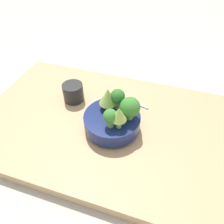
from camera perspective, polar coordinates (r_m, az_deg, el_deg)
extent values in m
plane|color=#ADA89E|center=(0.88, -0.31, -4.92)|extent=(6.00, 6.00, 0.00)
cube|color=tan|center=(0.87, -0.32, -3.94)|extent=(1.05, 0.63, 0.04)
cylinder|color=navy|center=(0.83, 0.00, -3.97)|extent=(0.09, 0.09, 0.01)
cylinder|color=navy|center=(0.80, 0.00, -2.38)|extent=(0.21, 0.21, 0.05)
cylinder|color=#609347|center=(0.81, -1.06, 1.72)|extent=(0.02, 0.02, 0.02)
cone|color=#93B751|center=(0.78, -1.10, 4.13)|extent=(0.06, 0.06, 0.06)
cylinder|color=#7AB256|center=(0.80, 1.45, 2.10)|extent=(0.02, 0.02, 0.04)
sphere|color=#2D6B28|center=(0.78, 1.50, 4.16)|extent=(0.05, 0.05, 0.05)
cylinder|color=#7AB256|center=(0.74, 1.77, -2.92)|extent=(0.02, 0.02, 0.04)
cone|color=#93B751|center=(0.70, 1.85, -0.48)|extent=(0.05, 0.05, 0.05)
cylinder|color=#6BA34C|center=(0.77, 4.58, -0.77)|extent=(0.03, 0.03, 0.03)
sphere|color=#387A2D|center=(0.75, 4.74, 1.29)|extent=(0.07, 0.07, 0.07)
cylinder|color=#609347|center=(0.74, -0.42, -2.76)|extent=(0.03, 0.03, 0.03)
sphere|color=#387A2D|center=(0.72, -0.43, -1.03)|extent=(0.05, 0.05, 0.05)
cylinder|color=black|center=(0.94, -10.09, 5.07)|extent=(0.09, 0.09, 0.08)
cube|color=silver|center=(0.94, 5.00, 2.76)|extent=(0.16, 0.05, 0.01)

